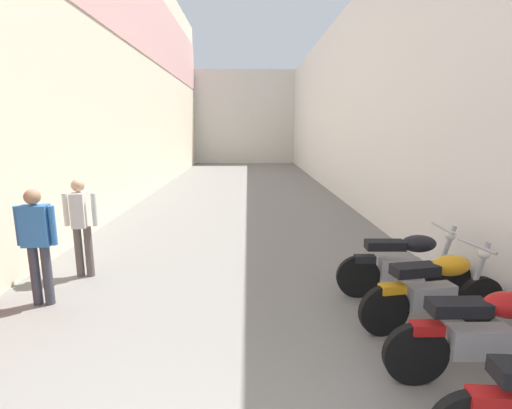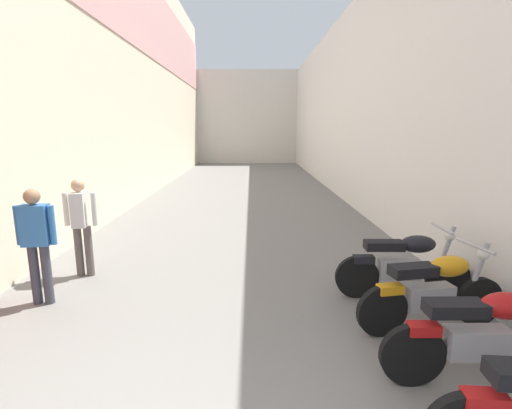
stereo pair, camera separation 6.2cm
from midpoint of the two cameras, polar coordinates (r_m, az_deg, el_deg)
The scene contains 9 objects.
ground_plane at distance 11.60m, azimuth -1.91°, elevation -0.16°, with size 40.89×40.89×0.00m, color slate.
building_left at distance 13.99m, azimuth -17.27°, elevation 19.22°, with size 0.45×24.89×8.59m.
building_right at distance 13.77m, azimuth 13.46°, elevation 14.11°, with size 0.45×24.89×6.09m.
building_far_end at distance 26.82m, azimuth -1.26°, elevation 13.00°, with size 9.64×2.00×6.14m, color beige.
motorcycle_second at distance 4.16m, azimuth 31.62°, elevation -16.40°, with size 1.85×0.58×1.04m.
motorcycle_third at distance 4.91m, azimuth 25.65°, elevation -11.59°, with size 1.84×0.58×1.04m.
motorcycle_fourth at distance 5.65m, azimuth 21.75°, elevation -8.28°, with size 1.85×0.58×1.04m.
pedestrian_mid_alley at distance 5.72m, azimuth -29.96°, elevation -4.41°, with size 0.52×0.23×1.57m.
pedestrian_further_down at distance 6.51m, azimuth -24.68°, elevation -2.15°, with size 0.52×0.36×1.57m.
Camera 2 is at (0.28, -0.91, 2.32)m, focal length 26.46 mm.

